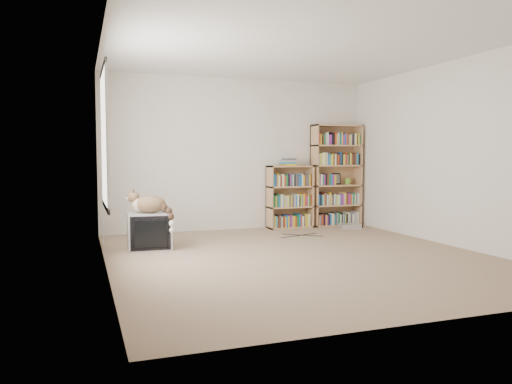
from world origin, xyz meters
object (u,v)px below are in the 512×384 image
object	(u,v)px
crt_tv	(149,231)
dvd_player	(350,226)
cat	(152,207)
bookcase_short	(290,199)
bookcase_tall	(336,178)

from	to	relation	value
crt_tv	dvd_player	bearing A→B (deg)	15.30
cat	bookcase_short	world-z (taller)	bookcase_short
cat	dvd_player	bearing A→B (deg)	25.85
bookcase_tall	bookcase_short	size ratio (longest dim) A/B	1.66
bookcase_tall	bookcase_short	bearing A→B (deg)	-179.98
dvd_player	bookcase_tall	bearing A→B (deg)	109.26
bookcase_tall	dvd_player	world-z (taller)	bookcase_tall
bookcase_short	dvd_player	world-z (taller)	bookcase_short
cat	bookcase_short	xyz separation A→B (m)	(2.49, 1.30, -0.07)
crt_tv	bookcase_short	bearing A→B (deg)	28.09
cat	bookcase_short	size ratio (longest dim) A/B	0.57
crt_tv	dvd_player	xyz separation A→B (m)	(3.46, 0.78, -0.20)
crt_tv	bookcase_short	distance (m)	2.81
cat	bookcase_tall	distance (m)	3.62
bookcase_tall	dvd_player	size ratio (longest dim) A/B	5.31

